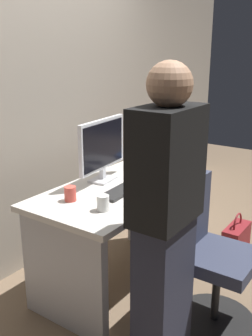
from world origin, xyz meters
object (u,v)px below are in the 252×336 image
keyboard (123,190)px  cell_phone (166,175)px  cup_by_monitor (70,194)px  mouse (145,178)px  person_at_desk (165,222)px  desk (120,219)px  monitor (102,147)px  handbag (236,240)px  cup_near_keyboard (103,203)px  book_stack (141,161)px  office_chair (210,260)px

keyboard → cell_phone: bearing=-11.3°
cup_by_monitor → cell_phone: cup_by_monitor is taller
mouse → cup_by_monitor: (-0.61, 0.18, 0.03)m
mouse → person_at_desk: bearing=-141.3°
desk → mouse: mouse is taller
desk → monitor: monitor is taller
handbag → keyboard: bearing=151.3°
handbag → desk: bearing=146.9°
cup_near_keyboard → book_stack: (0.90, 0.30, 0.00)m
office_chair → cell_phone: (0.46, 0.58, 0.33)m
cell_phone → handbag: size_ratio=0.38×
desk → keyboard: bearing=-130.3°
keyboard → cell_phone: keyboard is taller
cup_near_keyboard → handbag: (1.27, -0.42, -0.66)m
office_chair → book_stack: bearing=57.5°
cup_by_monitor → book_stack: size_ratio=0.41×
cell_phone → book_stack: bearing=83.8°
cup_near_keyboard → monitor: bearing=38.1°
person_at_desk → desk: bearing=52.4°
mouse → cell_phone: bearing=-18.2°
office_chair → handbag: size_ratio=2.49×
desk → cell_phone: bearing=-17.3°
monitor → cup_near_keyboard: size_ratio=5.63×
person_at_desk → cell_phone: bearing=28.9°
office_chair → cup_by_monitor: bearing=112.9°
keyboard → cup_by_monitor: 0.38m
mouse → office_chair: bearing=-111.9°
person_at_desk → cup_by_monitor: size_ratio=17.14×
monitor → cup_near_keyboard: (-0.43, -0.34, -0.21)m
cup_by_monitor → handbag: 1.59m
monitor → office_chair: bearing=-95.3°
monitor → handbag: bearing=-42.2°
person_at_desk → cup_by_monitor: bearing=82.4°
desk → mouse: (0.22, -0.07, 0.26)m
cup_near_keyboard → cell_phone: 0.81m
cup_near_keyboard → book_stack: 0.95m
mouse → book_stack: (0.29, 0.22, 0.03)m
cup_near_keyboard → cup_by_monitor: size_ratio=1.00×
monitor → cell_phone: (0.38, -0.32, -0.25)m
mouse → book_stack: 0.36m
monitor → cup_by_monitor: monitor is taller
cup_near_keyboard → office_chair: bearing=-57.6°
cup_by_monitor → desk: bearing=-16.3°
keyboard → monitor: bearing=65.7°
cup_by_monitor → book_stack: 0.90m
office_chair → person_at_desk: person_at_desk is taller
cup_by_monitor → handbag: bearing=-28.4°
desk → mouse: 0.35m
person_at_desk → book_stack: (1.00, 0.78, -0.04)m
monitor → book_stack: (0.47, -0.04, -0.21)m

